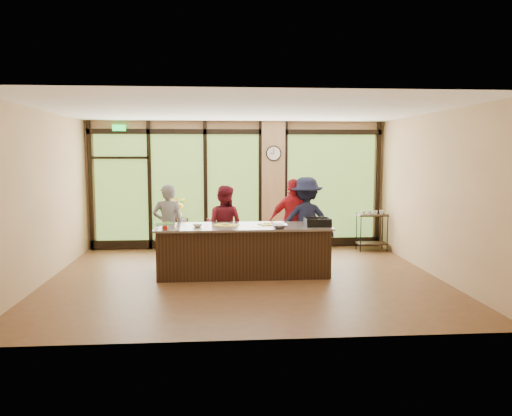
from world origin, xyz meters
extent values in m
plane|color=#55361E|center=(0.00, 0.00, 0.00)|extent=(7.00, 7.00, 0.00)
plane|color=white|center=(0.00, 0.00, 3.00)|extent=(7.00, 7.00, 0.00)
plane|color=tan|center=(0.00, 3.00, 1.50)|extent=(7.00, 0.00, 7.00)
plane|color=tan|center=(-3.50, 0.00, 1.50)|extent=(0.00, 6.00, 6.00)
plane|color=tan|center=(3.50, 0.00, 1.50)|extent=(0.00, 6.00, 6.00)
cube|color=tan|center=(0.85, 2.94, 1.50)|extent=(0.55, 0.12, 3.00)
cube|color=black|center=(0.00, 2.95, 2.75)|extent=(6.90, 0.08, 0.12)
cube|color=black|center=(0.00, 2.95, 0.12)|extent=(6.90, 0.08, 0.20)
cube|color=#19D83F|center=(-2.70, 2.90, 2.83)|extent=(0.30, 0.04, 0.14)
cube|color=#426A25|center=(-2.70, 2.97, 1.45)|extent=(1.20, 0.02, 2.50)
cube|color=#426A25|center=(-1.40, 2.97, 1.45)|extent=(1.20, 0.02, 2.50)
cube|color=#426A25|center=(-0.10, 2.97, 1.45)|extent=(1.20, 0.02, 2.50)
cube|color=#426A25|center=(2.25, 2.97, 1.45)|extent=(2.10, 0.02, 2.50)
cube|color=black|center=(-3.40, 2.95, 1.50)|extent=(0.08, 0.08, 3.00)
cube|color=black|center=(-2.05, 2.95, 1.50)|extent=(0.08, 0.08, 3.00)
cube|color=black|center=(-0.75, 2.95, 1.50)|extent=(0.08, 0.08, 3.00)
cube|color=black|center=(0.55, 2.95, 1.50)|extent=(0.08, 0.08, 3.00)
cube|color=black|center=(1.15, 2.95, 1.50)|extent=(0.08, 0.08, 3.00)
cube|color=black|center=(3.40, 2.95, 1.50)|extent=(0.08, 0.08, 3.00)
cube|color=black|center=(0.00, 0.30, 0.44)|extent=(3.10, 1.00, 0.88)
cube|color=slate|center=(0.00, 0.30, 0.90)|extent=(3.20, 1.10, 0.04)
cylinder|color=black|center=(0.85, 2.87, 2.25)|extent=(0.36, 0.04, 0.36)
cylinder|color=white|center=(0.85, 2.85, 2.25)|extent=(0.31, 0.01, 0.31)
cube|color=black|center=(0.85, 2.85, 2.30)|extent=(0.01, 0.00, 0.11)
cube|color=black|center=(0.80, 2.85, 2.25)|extent=(0.09, 0.00, 0.01)
imported|color=slate|center=(-1.45, 1.03, 0.83)|extent=(0.62, 0.43, 1.65)
imported|color=maroon|center=(-0.34, 1.13, 0.81)|extent=(0.96, 0.87, 1.61)
imported|color=#B31B25|center=(1.06, 1.02, 0.87)|extent=(1.03, 0.45, 1.75)
imported|color=#171B33|center=(1.29, 0.98, 0.89)|extent=(1.18, 0.71, 1.78)
cube|color=black|center=(1.35, 0.13, 0.96)|extent=(0.47, 0.37, 0.08)
imported|color=silver|center=(0.63, -0.07, 0.96)|extent=(0.30, 0.30, 0.07)
cube|color=green|center=(-1.50, 0.65, 0.93)|extent=(0.44, 0.38, 0.01)
cube|color=yellow|center=(-0.32, 0.35, 0.93)|extent=(0.51, 0.46, 0.01)
cube|color=yellow|center=(0.50, 0.39, 0.93)|extent=(0.43, 0.37, 0.01)
imported|color=white|center=(-0.84, 0.18, 0.95)|extent=(0.19, 0.19, 0.05)
imported|color=white|center=(-0.30, 0.33, 0.94)|extent=(0.16, 0.16, 0.04)
imported|color=white|center=(-0.33, 0.41, 0.94)|extent=(0.16, 0.16, 0.03)
imported|color=red|center=(-1.39, -0.13, 0.96)|extent=(0.13, 0.13, 0.08)
cube|color=black|center=(-1.40, 2.64, 0.38)|extent=(0.49, 0.49, 0.76)
imported|color=#8F734E|center=(-1.40, 2.64, 0.88)|extent=(0.27, 0.27, 0.24)
cube|color=black|center=(3.08, 2.35, 0.18)|extent=(0.69, 0.41, 0.03)
cube|color=black|center=(3.08, 2.35, 0.83)|extent=(0.69, 0.41, 0.03)
cylinder|color=black|center=(2.77, 2.17, 0.44)|extent=(0.02, 0.02, 0.88)
cylinder|color=black|center=(3.40, 2.17, 0.44)|extent=(0.02, 0.02, 0.88)
cylinder|color=black|center=(2.77, 2.53, 0.44)|extent=(0.02, 0.02, 0.88)
cylinder|color=black|center=(3.40, 2.53, 0.44)|extent=(0.02, 0.02, 0.88)
imported|color=silver|center=(2.87, 2.35, 0.89)|extent=(0.10, 0.10, 0.09)
imported|color=silver|center=(3.02, 2.35, 0.89)|extent=(0.10, 0.10, 0.09)
imported|color=silver|center=(3.16, 2.35, 0.89)|extent=(0.10, 0.10, 0.09)
imported|color=silver|center=(3.30, 2.35, 0.89)|extent=(0.10, 0.10, 0.09)
camera|label=1|loc=(-0.47, -8.81, 2.25)|focal=35.00mm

